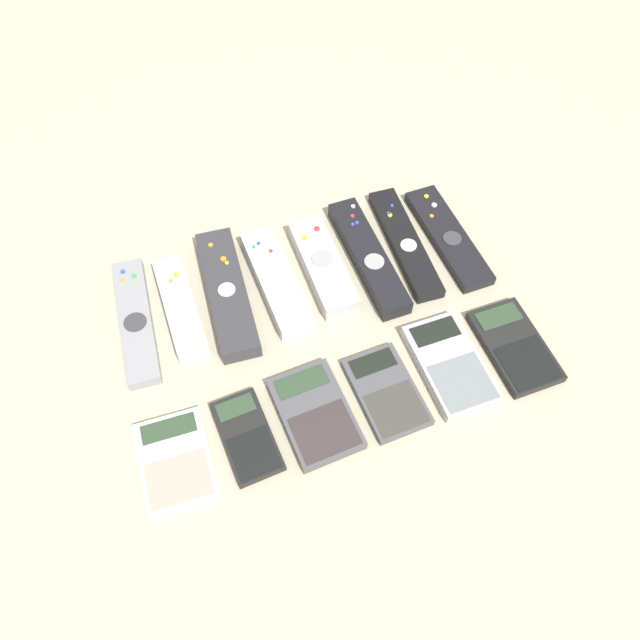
{
  "coord_description": "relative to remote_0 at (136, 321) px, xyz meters",
  "views": [
    {
      "loc": [
        -0.16,
        -0.41,
        0.75
      ],
      "look_at": [
        0.0,
        0.04,
        0.01
      ],
      "focal_mm": 35.0,
      "sensor_mm": 36.0,
      "label": 1
    }
  ],
  "objects": [
    {
      "name": "calculator_3",
      "position": [
        0.29,
        -0.22,
        -0.0
      ],
      "size": [
        0.08,
        0.13,
        0.01
      ],
      "rotation": [
        0.0,
        0.0,
        0.05
      ],
      "color": "#4C4C51",
      "rests_on": "ground_plane"
    },
    {
      "name": "remote_4",
      "position": [
        0.28,
        0.0,
        0.0
      ],
      "size": [
        0.05,
        0.17,
        0.03
      ],
      "rotation": [
        0.0,
        0.0,
        0.0
      ],
      "color": "#B7B7BC",
      "rests_on": "ground_plane"
    },
    {
      "name": "remote_7",
      "position": [
        0.49,
        -0.01,
        -0.0
      ],
      "size": [
        0.06,
        0.21,
        0.02
      ],
      "rotation": [
        0.0,
        0.0,
        0.02
      ],
      "color": "black",
      "rests_on": "ground_plane"
    },
    {
      "name": "calculator_4",
      "position": [
        0.39,
        -0.21,
        0.0
      ],
      "size": [
        0.08,
        0.15,
        0.02
      ],
      "rotation": [
        0.0,
        0.0,
        0.01
      ],
      "color": "#B2B2B7",
      "rests_on": "ground_plane"
    },
    {
      "name": "calculator_2",
      "position": [
        0.19,
        -0.22,
        -0.0
      ],
      "size": [
        0.09,
        0.14,
        0.02
      ],
      "rotation": [
        0.0,
        0.0,
        0.06
      ],
      "color": "#4C4C51",
      "rests_on": "ground_plane"
    },
    {
      "name": "remote_5",
      "position": [
        0.35,
        -0.01,
        0.0
      ],
      "size": [
        0.05,
        0.22,
        0.03
      ],
      "rotation": [
        0.0,
        0.0,
        0.02
      ],
      "color": "black",
      "rests_on": "ground_plane"
    },
    {
      "name": "remote_6",
      "position": [
        0.42,
        0.0,
        -0.0
      ],
      "size": [
        0.05,
        0.22,
        0.02
      ],
      "rotation": [
        0.0,
        0.0,
        -0.05
      ],
      "color": "black",
      "rests_on": "ground_plane"
    },
    {
      "name": "remote_3",
      "position": [
        0.21,
        -0.0,
        0.0
      ],
      "size": [
        0.06,
        0.19,
        0.03
      ],
      "rotation": [
        0.0,
        0.0,
        0.04
      ],
      "color": "silver",
      "rests_on": "ground_plane"
    },
    {
      "name": "calculator_5",
      "position": [
        0.49,
        -0.22,
        -0.0
      ],
      "size": [
        0.08,
        0.14,
        0.01
      ],
      "rotation": [
        0.0,
        0.0,
        0.01
      ],
      "color": "black",
      "rests_on": "ground_plane"
    },
    {
      "name": "calculator_1",
      "position": [
        0.1,
        -0.22,
        -0.0
      ],
      "size": [
        0.07,
        0.12,
        0.01
      ],
      "rotation": [
        0.0,
        0.0,
        0.07
      ],
      "color": "black",
      "rests_on": "ground_plane"
    },
    {
      "name": "remote_0",
      "position": [
        0.0,
        0.0,
        0.0
      ],
      "size": [
        0.06,
        0.21,
        0.02
      ],
      "rotation": [
        0.0,
        0.0,
        -0.06
      ],
      "color": "gray",
      "rests_on": "ground_plane"
    },
    {
      "name": "ground_plane",
      "position": [
        0.24,
        -0.13,
        -0.01
      ],
      "size": [
        3.0,
        3.0,
        0.0
      ],
      "primitive_type": "plane",
      "color": "#B2A88E"
    },
    {
      "name": "remote_2",
      "position": [
        0.13,
        0.0,
        0.0
      ],
      "size": [
        0.07,
        0.22,
        0.03
      ],
      "rotation": [
        0.0,
        0.0,
        -0.07
      ],
      "color": "#333338",
      "rests_on": "ground_plane"
    },
    {
      "name": "calculator_0",
      "position": [
        0.01,
        -0.22,
        -0.0
      ],
      "size": [
        0.09,
        0.12,
        0.01
      ],
      "rotation": [
        0.0,
        0.0,
        -0.03
      ],
      "color": "silver",
      "rests_on": "ground_plane"
    },
    {
      "name": "remote_1",
      "position": [
        0.06,
        -0.0,
        0.0
      ],
      "size": [
        0.04,
        0.17,
        0.03
      ],
      "rotation": [
        0.0,
        0.0,
        0.01
      ],
      "color": "silver",
      "rests_on": "ground_plane"
    }
  ]
}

